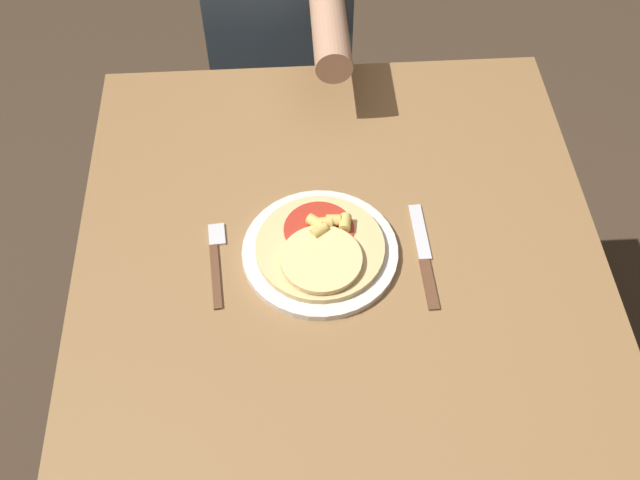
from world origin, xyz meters
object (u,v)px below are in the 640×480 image
object	(u,v)px
pizza	(321,247)
knife	(424,257)
person_diner	(280,25)
fork	(216,259)
dining_table	(339,293)
plate	(320,252)

from	to	relation	value
pizza	knife	bearing A→B (deg)	-4.80
pizza	person_diner	size ratio (longest dim) A/B	0.18
fork	knife	size ratio (longest dim) A/B	0.80
dining_table	knife	world-z (taller)	knife
plate	fork	bearing A→B (deg)	-179.71
pizza	fork	xyz separation A→B (m)	(-0.18, 0.00, -0.02)
knife	person_diner	world-z (taller)	person_diner
fork	knife	xyz separation A→B (m)	(0.35, -0.02, 0.00)
dining_table	pizza	size ratio (longest dim) A/B	4.47
plate	knife	size ratio (longest dim) A/B	1.20
dining_table	plate	world-z (taller)	plate
knife	fork	bearing A→B (deg)	177.15
dining_table	person_diner	distance (m)	0.73
knife	person_diner	distance (m)	0.77
plate	knife	world-z (taller)	plate
pizza	fork	bearing A→B (deg)	179.09
fork	person_diner	bearing A→B (deg)	80.06
fork	person_diner	xyz separation A→B (m)	(0.13, 0.72, -0.07)
dining_table	pizza	xyz separation A→B (m)	(-0.03, -0.00, 0.15)
fork	knife	distance (m)	0.35
dining_table	knife	bearing A→B (deg)	-7.08
pizza	plate	bearing A→B (deg)	104.29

